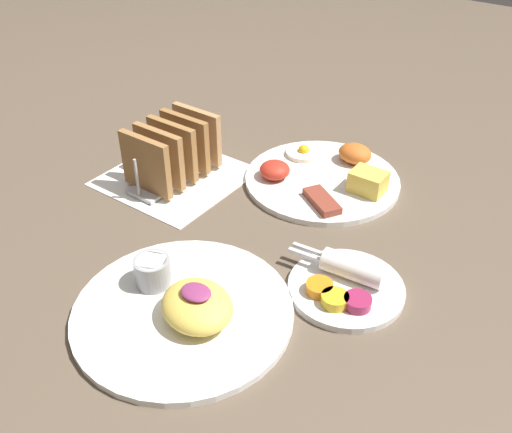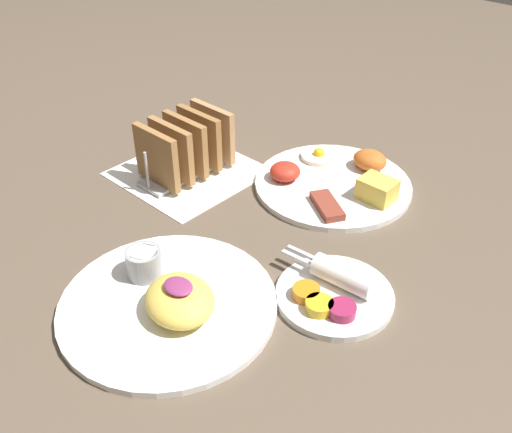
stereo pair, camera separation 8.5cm
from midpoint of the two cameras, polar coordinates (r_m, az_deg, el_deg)
name	(u,v)px [view 2 (the right image)]	position (r m, az deg, el deg)	size (l,w,h in m)	color
ground_plane	(231,234)	(0.86, 0.29, -1.89)	(3.00, 3.00, 0.00)	brown
napkin_flat	(188,172)	(1.01, -4.44, 4.40)	(0.22, 0.22, 0.00)	white
plate_breakfast	(336,181)	(0.98, 10.45, 3.45)	(0.26, 0.26, 0.05)	white
plate_condiments	(335,292)	(0.76, 11.07, -7.52)	(0.17, 0.16, 0.04)	white
plate_foreground	(169,300)	(0.74, -5.41, -8.41)	(0.28, 0.28, 0.06)	white
toast_rack	(186,147)	(0.99, -4.58, 6.89)	(0.10, 0.18, 0.10)	#B7B7BC
teaspoon	(221,327)	(0.72, -0.12, -11.15)	(0.08, 0.11, 0.01)	silver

